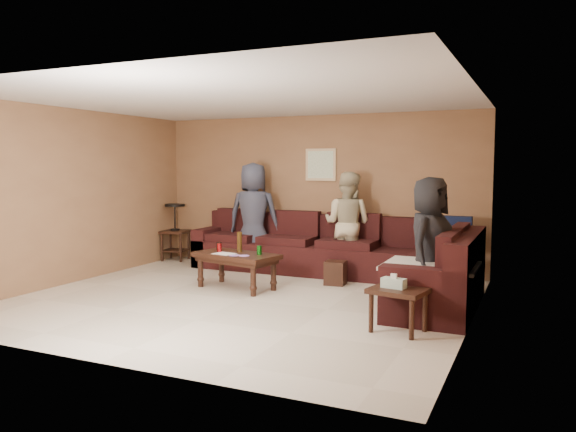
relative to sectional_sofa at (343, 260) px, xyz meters
The scene contains 10 objects.
room 2.18m from the sectional_sofa, 118.22° to the right, with size 5.60×5.50×2.50m.
sectional_sofa is the anchor object (origin of this frame).
coffee_table 1.55m from the sectional_sofa, 140.94° to the right, with size 1.27×0.82×0.77m.
end_table_left 3.41m from the sectional_sofa, 169.60° to the left, with size 0.52×0.52×1.01m.
side_table_right 2.43m from the sectional_sofa, 58.13° to the right, with size 0.62×0.54×0.59m.
waste_bin 0.24m from the sectional_sofa, 106.13° to the right, with size 0.28×0.28×0.34m, color black.
wall_art 1.82m from the sectional_sofa, 126.63° to the left, with size 0.52×0.04×0.52m.
person_left 1.87m from the sectional_sofa, 163.35° to the left, with size 0.85×0.55×1.73m, color #323646.
person_middle 0.74m from the sectional_sofa, 102.04° to the left, with size 0.77×0.60×1.59m, color #C3B791.
person_right 1.88m from the sectional_sofa, 38.61° to the right, with size 0.76×0.50×1.56m, color black.
Camera 1 is at (3.38, -6.09, 1.68)m, focal length 35.00 mm.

